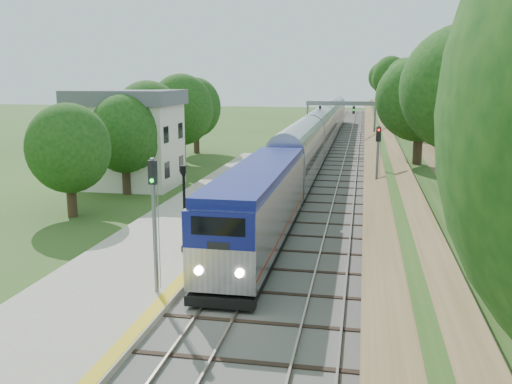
% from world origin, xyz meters
% --- Properties ---
extents(trackbed, '(9.50, 170.00, 0.28)m').
position_xyz_m(trackbed, '(2.00, 60.00, 0.07)').
color(trackbed, '#4C4944').
rests_on(trackbed, ground).
extents(platform, '(6.40, 68.00, 0.38)m').
position_xyz_m(platform, '(-5.20, 16.00, 0.19)').
color(platform, gray).
rests_on(platform, ground).
extents(yellow_stripe, '(0.55, 68.00, 0.01)m').
position_xyz_m(yellow_stripe, '(-2.35, 16.00, 0.39)').
color(yellow_stripe, gold).
rests_on(yellow_stripe, platform).
extents(embankment, '(10.64, 170.00, 11.70)m').
position_xyz_m(embankment, '(10.35, 60.00, 1.95)').
color(embankment, brown).
rests_on(embankment, ground).
extents(station_building, '(8.60, 6.60, 8.00)m').
position_xyz_m(station_building, '(-14.00, 30.00, 4.09)').
color(station_building, silver).
rests_on(station_building, ground).
extents(signal_gantry, '(8.40, 0.38, 6.20)m').
position_xyz_m(signal_gantry, '(2.47, 54.99, 4.82)').
color(signal_gantry, slate).
rests_on(signal_gantry, ground).
extents(trees_behind_platform, '(7.82, 53.32, 7.21)m').
position_xyz_m(trees_behind_platform, '(-11.17, 20.67, 4.53)').
color(trees_behind_platform, '#332316').
rests_on(trees_behind_platform, ground).
extents(train, '(2.87, 95.71, 4.22)m').
position_xyz_m(train, '(0.00, 52.57, 2.19)').
color(train, black).
rests_on(train, trackbed).
extents(lamppost_far, '(0.44, 0.44, 4.40)m').
position_xyz_m(lamppost_far, '(-3.40, 12.13, 2.35)').
color(lamppost_far, black).
rests_on(lamppost_far, platform).
extents(signal_platform, '(0.33, 0.26, 5.55)m').
position_xyz_m(signal_platform, '(-2.90, 6.68, 3.79)').
color(signal_platform, slate).
rests_on(signal_platform, platform).
extents(signal_farside, '(0.32, 0.25, 5.84)m').
position_xyz_m(signal_farside, '(6.20, 23.39, 3.69)').
color(signal_farside, slate).
rests_on(signal_farside, ground).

